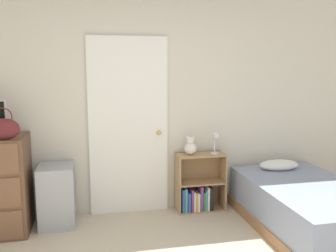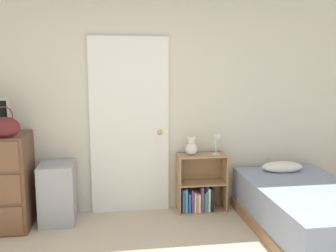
{
  "view_description": "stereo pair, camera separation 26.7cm",
  "coord_description": "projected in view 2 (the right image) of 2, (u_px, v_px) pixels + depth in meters",
  "views": [
    {
      "loc": [
        -0.53,
        -2.08,
        1.71
      ],
      "look_at": [
        0.33,
        1.95,
        1.05
      ],
      "focal_mm": 40.0,
      "sensor_mm": 36.0,
      "label": 1
    },
    {
      "loc": [
        -0.27,
        -2.13,
        1.71
      ],
      "look_at": [
        0.33,
        1.95,
        1.05
      ],
      "focal_mm": 40.0,
      "sensor_mm": 36.0,
      "label": 2
    }
  ],
  "objects": [
    {
      "name": "door_closed",
      "position": [
        130.0,
        126.0,
        4.34
      ],
      "size": [
        0.91,
        0.09,
        2.05
      ],
      "color": "white",
      "rests_on": "ground_plane"
    },
    {
      "name": "storage_bin",
      "position": [
        58.0,
        193.0,
        4.12
      ],
      "size": [
        0.37,
        0.43,
        0.66
      ],
      "color": "#999EA8",
      "rests_on": "ground_plane"
    },
    {
      "name": "bed",
      "position": [
        309.0,
        211.0,
        3.84
      ],
      "size": [
        1.09,
        1.82,
        0.59
      ],
      "color": "#996B47",
      "rests_on": "ground_plane"
    },
    {
      "name": "teddy_bear",
      "position": [
        191.0,
        147.0,
        4.35
      ],
      "size": [
        0.15,
        0.15,
        0.22
      ],
      "color": "silver",
      "rests_on": "bookshelf"
    },
    {
      "name": "desk_lamp",
      "position": [
        218.0,
        139.0,
        4.34
      ],
      "size": [
        0.11,
        0.11,
        0.26
      ],
      "color": "silver",
      "rests_on": "bookshelf"
    },
    {
      "name": "wall_back",
      "position": [
        136.0,
        104.0,
        4.36
      ],
      "size": [
        10.0,
        0.06,
        2.55
      ],
      "color": "beige",
      "rests_on": "ground_plane"
    },
    {
      "name": "handbag",
      "position": [
        5.0,
        127.0,
        3.69
      ],
      "size": [
        0.3,
        0.1,
        0.31
      ],
      "color": "#591E23",
      "rests_on": "dresser"
    },
    {
      "name": "bookshelf",
      "position": [
        199.0,
        190.0,
        4.45
      ],
      "size": [
        0.58,
        0.26,
        0.69
      ],
      "color": "tan",
      "rests_on": "ground_plane"
    }
  ]
}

